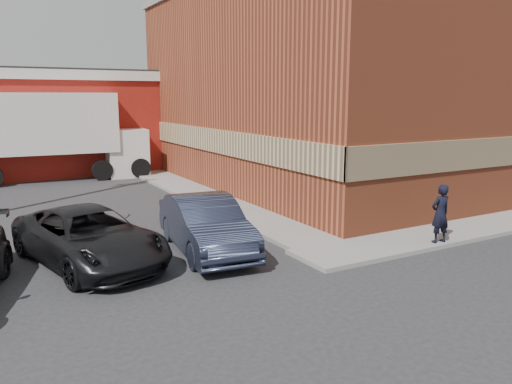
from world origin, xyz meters
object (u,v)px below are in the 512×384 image
sedan (206,225)px  warehouse (6,122)px  man (440,214)px  brick_building (342,86)px  box_truck (63,130)px  suv_a (89,237)px

sedan → warehouse: bearing=107.8°
warehouse → man: warehouse is taller
brick_building → man: 12.19m
man → box_truck: bearing=-62.6°
brick_building → warehouse: 18.30m
warehouse → sedan: (3.72, -18.78, -2.05)m
sedan → suv_a: bearing=177.0°
warehouse → sedan: size_ratio=3.54×
brick_building → warehouse: size_ratio=1.12×
warehouse → sedan: bearing=-78.8°
brick_building → suv_a: 16.06m
brick_building → suv_a: size_ratio=3.59×
brick_building → box_truck: 14.15m
brick_building → sedan: (-10.78, -7.78, -3.92)m
man → box_truck: box_truck is taller
man → suv_a: man is taller
warehouse → brick_building: bearing=-37.2°
brick_building → warehouse: bearing=142.8°
man → sedan: (-5.93, 2.77, -0.19)m
brick_building → sedan: size_ratio=3.97×
man → box_truck: 19.01m
man → suv_a: size_ratio=0.33×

